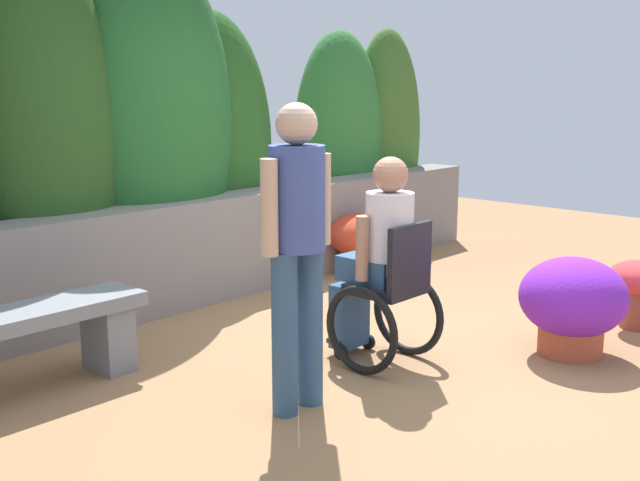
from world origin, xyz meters
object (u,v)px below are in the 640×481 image
(stone_bench, at_px, (20,340))
(flower_pot_terracotta_by_wall, at_px, (573,303))
(person_standing_companion, at_px, (297,237))
(flower_pot_purple_near, at_px, (362,240))
(person_in_wheelchair, at_px, (382,268))
(flower_pot_red_accent, at_px, (640,285))

(stone_bench, height_order, flower_pot_terracotta_by_wall, flower_pot_terracotta_by_wall)
(person_standing_companion, distance_m, flower_pot_terracotta_by_wall, 2.08)
(flower_pot_purple_near, bearing_deg, stone_bench, -173.16)
(person_in_wheelchair, bearing_deg, flower_pot_red_accent, -34.79)
(stone_bench, relative_size, person_in_wheelchair, 1.13)
(person_in_wheelchair, relative_size, flower_pot_purple_near, 2.05)
(flower_pot_red_accent, bearing_deg, flower_pot_purple_near, 92.38)
(flower_pot_red_accent, bearing_deg, person_in_wheelchair, 152.95)
(person_in_wheelchair, xyz_separation_m, person_standing_companion, (-0.88, -0.11, 0.35))
(person_standing_companion, relative_size, flower_pot_purple_near, 2.58)
(person_standing_companion, xyz_separation_m, flower_pot_purple_near, (2.62, 1.72, -0.65))
(stone_bench, height_order, flower_pot_red_accent, stone_bench)
(stone_bench, xyz_separation_m, person_in_wheelchair, (1.82, -1.18, 0.29))
(stone_bench, distance_m, flower_pot_terracotta_by_wall, 3.44)
(person_in_wheelchair, bearing_deg, person_standing_companion, 179.71)
(stone_bench, bearing_deg, person_standing_companion, -49.50)
(person_standing_companion, height_order, flower_pot_purple_near, person_standing_companion)
(person_in_wheelchair, height_order, person_standing_companion, person_standing_companion)
(stone_bench, bearing_deg, flower_pot_red_accent, -25.70)
(person_standing_companion, relative_size, flower_pot_terracotta_by_wall, 2.39)
(person_in_wheelchair, xyz_separation_m, flower_pot_red_accent, (1.85, -0.94, -0.30))
(flower_pot_terracotta_by_wall, relative_size, flower_pot_red_accent, 1.39)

